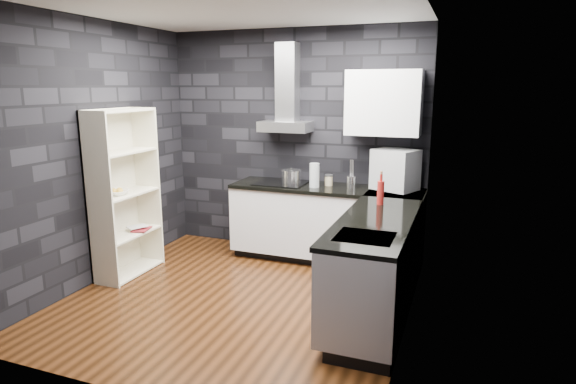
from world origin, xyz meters
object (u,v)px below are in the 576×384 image
Objects in this scene: pot at (291,177)px; fruit_bowl at (118,192)px; glass_vase at (314,175)px; red_bottle at (381,193)px; bookshelf at (125,194)px; utensil_crock at (351,182)px; storage_jar at (329,181)px; appliance_garage at (395,170)px.

pot is 1.00× the size of fruit_bowl.
red_bottle is (0.85, -0.56, -0.02)m from glass_vase.
bookshelf is at bearing -169.65° from red_bottle.
utensil_crock is at bearing 0.08° from pot.
storage_jar is 0.84× the size of utensil_crock.
utensil_crock is 2.54m from fruit_bowl.
appliance_garage is 1.93× the size of red_bottle.
utensil_crock is (0.72, 0.00, -0.01)m from pot.
red_bottle is 2.72m from fruit_bowl.
red_bottle is 0.13× the size of bookshelf.
fruit_bowl is (-1.93, -1.30, -0.02)m from storage_jar.
appliance_garage is 1.99× the size of fruit_bowl.
fruit_bowl is at bearing -128.96° from appliance_garage.
bookshelf reaches higher than pot.
appliance_garage is at bearing 8.70° from utensil_crock.
red_bottle reaches higher than utensil_crock.
storage_jar is (0.45, 0.03, -0.02)m from pot.
storage_jar is at bearing 173.39° from utensil_crock.
red_bottle is (-0.03, -0.75, -0.11)m from appliance_garage.
red_bottle reaches higher than storage_jar.
appliance_garage reaches higher than red_bottle.
storage_jar is 0.25× the size of appliance_garage.
utensil_crock is at bearing -146.88° from appliance_garage.
utensil_crock reaches higher than fruit_bowl.
utensil_crock is at bearing -6.61° from storage_jar.
utensil_crock reaches higher than storage_jar.
appliance_garage is (0.88, 0.19, 0.09)m from glass_vase.
red_bottle is at bearing -33.29° from glass_vase.
pot is 0.35m from glass_vase.
utensil_crock is 0.81m from red_bottle.
pot is at bearing -175.84° from storage_jar.
red_bottle reaches higher than pot.
appliance_garage reaches higher than fruit_bowl.
glass_vase is 2.10× the size of utensil_crock.
utensil_crock is (0.40, 0.12, -0.07)m from glass_vase.
bookshelf is (-1.80, -1.04, -0.14)m from glass_vase.
storage_jar reaches higher than fruit_bowl.
bookshelf is (-2.65, -0.48, -0.12)m from red_bottle.
pot reaches higher than storage_jar.
glass_vase reaches higher than fruit_bowl.
bookshelf is at bearing -130.87° from appliance_garage.
glass_vase is at bearing -130.01° from storage_jar.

